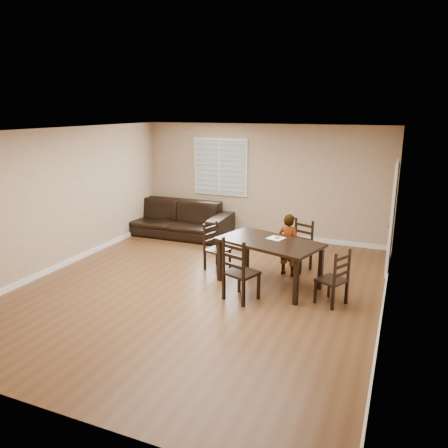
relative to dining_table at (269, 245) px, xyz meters
The scene contains 11 objects.
ground 1.41m from the dining_table, 149.99° to the right, with size 7.00×7.00×0.00m, color brown.
room 1.54m from the dining_table, 157.13° to the right, with size 6.04×7.04×2.72m.
dining_table is the anchor object (origin of this frame).
chair_near 1.14m from the dining_table, 72.35° to the left, with size 0.56×0.54×0.97m.
chair_far 0.96m from the dining_table, 107.59° to the right, with size 0.61×0.59×1.07m.
chair_left 1.35m from the dining_table, 162.72° to the left, with size 0.49×0.51×0.92m.
chair_right 1.35m from the dining_table, 18.10° to the right, with size 0.54×0.55×0.93m.
child 0.65m from the dining_table, 72.75° to the left, with size 0.43×0.28×1.18m, color gray.
napkin 0.22m from the dining_table, 72.75° to the left, with size 0.27×0.27×0.00m, color beige.
donut 0.23m from the dining_table, 66.41° to the left, with size 0.10×0.10×0.04m.
sofa 3.81m from the dining_table, 145.37° to the left, with size 2.87×1.12×0.84m, color black.
Camera 1 is at (3.10, -6.39, 3.05)m, focal length 35.00 mm.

